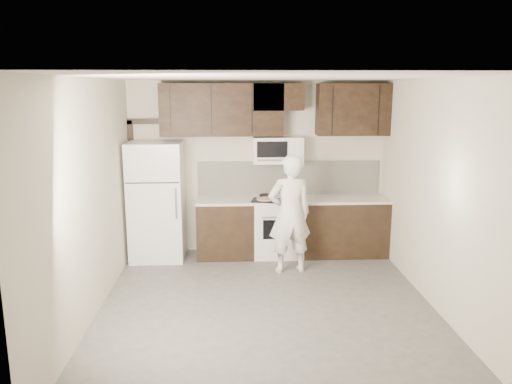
{
  "coord_description": "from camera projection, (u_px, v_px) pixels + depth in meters",
  "views": [
    {
      "loc": [
        -0.4,
        -5.55,
        2.59
      ],
      "look_at": [
        -0.09,
        0.9,
        1.23
      ],
      "focal_mm": 35.0,
      "sensor_mm": 36.0,
      "label": 1
    }
  ],
  "objects": [
    {
      "name": "baking_tray",
      "position": [
        266.0,
        200.0,
        7.53
      ],
      "size": [
        0.45,
        0.37,
        0.02
      ],
      "primitive_type": "cube",
      "rotation": [
        0.0,
        0.0,
        -0.2
      ],
      "color": "black",
      "rests_on": "counter_run"
    },
    {
      "name": "microwave",
      "position": [
        278.0,
        150.0,
        7.66
      ],
      "size": [
        0.76,
        0.42,
        0.4
      ],
      "color": "silver",
      "rests_on": "upper_cabinets"
    },
    {
      "name": "floor",
      "position": [
        267.0,
        308.0,
        5.98
      ],
      "size": [
        4.5,
        4.5,
        0.0
      ],
      "primitive_type": "plane",
      "color": "#4D4A48",
      "rests_on": "ground"
    },
    {
      "name": "saucepan",
      "position": [
        289.0,
        192.0,
        7.84
      ],
      "size": [
        0.31,
        0.19,
        0.18
      ],
      "color": "silver",
      "rests_on": "stove"
    },
    {
      "name": "pizza",
      "position": [
        266.0,
        199.0,
        7.52
      ],
      "size": [
        0.32,
        0.32,
        0.02
      ],
      "primitive_type": "cylinder",
      "rotation": [
        0.0,
        0.0,
        -0.2
      ],
      "color": "#CCB489",
      "rests_on": "baking_tray"
    },
    {
      "name": "upper_cabinets",
      "position": [
        272.0,
        108.0,
        7.55
      ],
      "size": [
        3.48,
        0.35,
        0.78
      ],
      "color": "black",
      "rests_on": "back_wall"
    },
    {
      "name": "stove",
      "position": [
        278.0,
        226.0,
        7.79
      ],
      "size": [
        0.76,
        0.66,
        0.94
      ],
      "color": "silver",
      "rests_on": "floor"
    },
    {
      "name": "back_wall",
      "position": [
        258.0,
        167.0,
        7.9
      ],
      "size": [
        4.0,
        0.0,
        4.0
      ],
      "primitive_type": "plane",
      "rotation": [
        1.57,
        0.0,
        0.0
      ],
      "color": "beige",
      "rests_on": "ground"
    },
    {
      "name": "ceiling",
      "position": [
        268.0,
        77.0,
        5.42
      ],
      "size": [
        4.5,
        4.5,
        0.0
      ],
      "primitive_type": "plane",
      "rotation": [
        3.14,
        0.0,
        0.0
      ],
      "color": "white",
      "rests_on": "back_wall"
    },
    {
      "name": "counter_run",
      "position": [
        297.0,
        226.0,
        7.81
      ],
      "size": [
        2.95,
        0.64,
        0.91
      ],
      "color": "black",
      "rests_on": "floor"
    },
    {
      "name": "refrigerator",
      "position": [
        157.0,
        201.0,
        7.57
      ],
      "size": [
        0.8,
        0.76,
        1.8
      ],
      "color": "silver",
      "rests_on": "floor"
    },
    {
      "name": "backsplash",
      "position": [
        289.0,
        178.0,
        7.94
      ],
      "size": [
        2.9,
        0.02,
        0.54
      ],
      "primitive_type": "cube",
      "color": "beige",
      "rests_on": "counter_run"
    },
    {
      "name": "door_trim",
      "position": [
        135.0,
        175.0,
        7.79
      ],
      "size": [
        0.5,
        0.08,
        2.12
      ],
      "color": "black",
      "rests_on": "floor"
    },
    {
      "name": "person",
      "position": [
        290.0,
        214.0,
        7.0
      ],
      "size": [
        0.68,
        0.51,
        1.7
      ],
      "primitive_type": "imported",
      "rotation": [
        0.0,
        0.0,
        3.32
      ],
      "color": "silver",
      "rests_on": "floor"
    }
  ]
}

